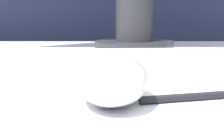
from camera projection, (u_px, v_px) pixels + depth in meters
The scene contains 4 objects.
partition_panel at pixel (128, 96), 1.14m from camera, with size 5.00×0.03×1.05m.
computer_mouse_near at pixel (112, 79), 0.30m from camera, with size 0.07×0.12×0.05m.
keyboard at pixel (97, 60), 0.51m from camera, with size 0.47×0.15×0.02m.
pen at pixel (213, 95), 0.31m from camera, with size 0.15×0.05×0.01m.
Camera 1 is at (-0.06, -0.46, 0.82)m, focal length 50.00 mm.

